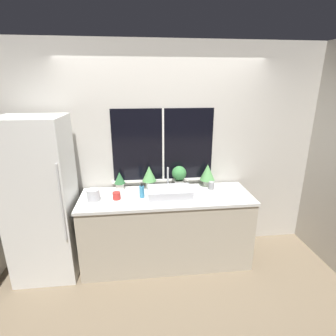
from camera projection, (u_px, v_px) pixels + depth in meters
The scene contains 15 objects.
ground_plane at pixel (169, 276), 3.14m from camera, with size 14.00×14.00×0.00m, color brown.
wall_back at pixel (163, 152), 3.42m from camera, with size 8.00×0.09×2.70m.
wall_left at pixel (22, 143), 3.91m from camera, with size 0.06×7.00×2.70m.
wall_right at pixel (281, 137), 4.36m from camera, with size 0.06×7.00×2.70m.
counter at pixel (166, 228), 3.31m from camera, with size 2.07×0.69×0.91m.
refrigerator at pixel (42, 200), 2.97m from camera, with size 0.69×0.64×1.88m.
sink at pixel (170, 192), 3.17m from camera, with size 0.53×0.39×0.29m.
potted_plant_far_left at pixel (120, 180), 3.32m from camera, with size 0.14×0.14×0.23m.
potted_plant_center_left at pixel (149, 175), 3.35m from camera, with size 0.18×0.18×0.30m.
potted_plant_center_right at pixel (179, 175), 3.39m from camera, with size 0.19×0.19×0.28m.
potted_plant_far_right at pixel (207, 173), 3.43m from camera, with size 0.19×0.19×0.29m.
soap_bottle at pixel (142, 191), 3.10m from camera, with size 0.06×0.06×0.18m.
mug_red at pixel (117, 196), 3.06m from camera, with size 0.09×0.09×0.09m.
mug_grey at pixel (211, 186), 3.35m from camera, with size 0.07×0.07×0.10m.
kettle at pixel (93, 195), 3.01m from camera, with size 0.15×0.15×0.15m.
Camera 1 is at (-0.31, -2.56, 2.20)m, focal length 28.00 mm.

